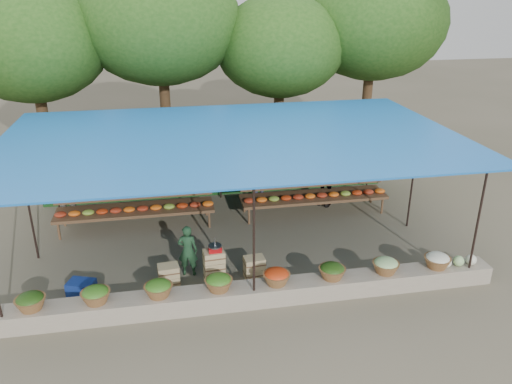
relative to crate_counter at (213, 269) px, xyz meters
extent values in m
plane|color=brown|center=(0.72, 1.80, -0.31)|extent=(60.00, 60.00, 0.00)
cube|color=gray|center=(0.72, -0.95, -0.11)|extent=(10.60, 0.55, 0.40)
cylinder|color=black|center=(0.72, -1.10, 1.09)|extent=(0.05, 0.05, 2.80)
cylinder|color=black|center=(5.52, -1.10, 1.09)|extent=(0.05, 0.05, 2.80)
cylinder|color=black|center=(-4.08, 1.80, 1.09)|extent=(0.05, 0.05, 2.80)
cylinder|color=black|center=(5.52, 1.80, 1.09)|extent=(0.05, 0.05, 2.80)
cylinder|color=black|center=(-4.08, 4.70, 1.09)|extent=(0.05, 0.05, 2.80)
cylinder|color=black|center=(0.72, 4.70, 1.09)|extent=(0.05, 0.05, 2.80)
cylinder|color=black|center=(5.52, 4.70, 1.09)|extent=(0.05, 0.05, 2.80)
cube|color=#175DB1|center=(0.72, 1.80, 2.49)|extent=(10.80, 6.60, 0.04)
cube|color=#175DB1|center=(0.72, -0.20, 2.31)|extent=(10.80, 2.19, 0.26)
cube|color=#175DB1|center=(0.72, 3.80, 2.31)|extent=(10.80, 2.19, 0.26)
cylinder|color=gray|center=(0.72, 3.20, 1.71)|extent=(9.60, 0.01, 0.01)
ellipsoid|color=gold|center=(-3.78, 3.20, 1.43)|extent=(0.23, 0.17, 0.30)
ellipsoid|color=gold|center=(-3.13, 3.20, 1.43)|extent=(0.23, 0.17, 0.30)
ellipsoid|color=gold|center=(-2.49, 3.20, 1.43)|extent=(0.23, 0.17, 0.30)
ellipsoid|color=gold|center=(-1.85, 3.20, 1.43)|extent=(0.23, 0.17, 0.30)
ellipsoid|color=gold|center=(-1.20, 3.20, 1.43)|extent=(0.23, 0.17, 0.30)
ellipsoid|color=gold|center=(-0.56, 3.20, 1.43)|extent=(0.23, 0.17, 0.30)
ellipsoid|color=gold|center=(0.08, 3.20, 1.43)|extent=(0.23, 0.17, 0.30)
ellipsoid|color=gold|center=(0.72, 3.20, 1.43)|extent=(0.23, 0.17, 0.30)
ellipsoid|color=gold|center=(1.37, 3.20, 1.43)|extent=(0.23, 0.17, 0.30)
ellipsoid|color=gold|center=(2.01, 3.20, 1.43)|extent=(0.23, 0.17, 0.30)
ellipsoid|color=gold|center=(2.65, 3.20, 1.43)|extent=(0.23, 0.17, 0.30)
ellipsoid|color=gold|center=(3.30, 3.20, 1.43)|extent=(0.23, 0.17, 0.30)
ellipsoid|color=gold|center=(3.94, 3.20, 1.43)|extent=(0.23, 0.17, 0.30)
ellipsoid|color=gold|center=(4.58, 3.20, 1.43)|extent=(0.23, 0.17, 0.30)
ellipsoid|color=gold|center=(5.22, 3.20, 1.43)|extent=(0.23, 0.17, 0.30)
ellipsoid|color=#244512|center=(-3.58, -0.95, 0.31)|extent=(0.52, 0.52, 0.23)
ellipsoid|color=#386F1D|center=(-2.38, -0.95, 0.31)|extent=(0.52, 0.52, 0.23)
ellipsoid|color=#386F1D|center=(-1.18, -0.95, 0.31)|extent=(0.52, 0.52, 0.23)
ellipsoid|color=#386F1D|center=(0.02, -0.95, 0.31)|extent=(0.52, 0.52, 0.23)
ellipsoid|color=#BB310F|center=(1.22, -0.95, 0.31)|extent=(0.52, 0.52, 0.23)
ellipsoid|color=#244512|center=(2.42, -0.95, 0.31)|extent=(0.52, 0.52, 0.23)
ellipsoid|color=#99C87D|center=(3.62, -0.95, 0.31)|extent=(0.52, 0.52, 0.23)
ellipsoid|color=beige|center=(4.82, -0.95, 0.31)|extent=(0.52, 0.52, 0.23)
cube|color=#19471B|center=(0.72, 4.95, 0.94)|extent=(10.60, 0.06, 2.50)
cylinder|color=#351D13|center=(-4.78, 7.60, 1.67)|extent=(0.36, 0.36, 3.97)
ellipsoid|color=#193E10|center=(-4.78, 7.60, 4.15)|extent=(4.77, 4.77, 3.69)
cylinder|color=#351D13|center=(-0.78, 8.00, 1.93)|extent=(0.36, 0.36, 4.48)
ellipsoid|color=#193E10|center=(-0.78, 8.00, 4.73)|extent=(5.39, 5.39, 4.17)
cylinder|color=#351D13|center=(3.22, 7.70, 1.55)|extent=(0.36, 0.36, 3.71)
ellipsoid|color=#193E10|center=(3.22, 7.70, 3.87)|extent=(4.47, 4.47, 3.45)
cylinder|color=#351D13|center=(6.72, 8.10, 1.87)|extent=(0.36, 0.36, 4.35)
ellipsoid|color=#193E10|center=(6.72, 8.10, 4.59)|extent=(5.24, 5.24, 4.05)
cube|color=#48321D|center=(-1.78, 3.10, 0.19)|extent=(4.20, 0.95, 0.08)
cube|color=#48321D|center=(-1.78, 3.40, 0.47)|extent=(4.20, 0.35, 0.06)
cylinder|color=#48321D|center=(-3.73, 2.70, -0.06)|extent=(0.06, 0.06, 0.50)
cylinder|color=#48321D|center=(0.17, 2.70, -0.06)|extent=(0.06, 0.06, 0.50)
cylinder|color=#48321D|center=(-3.73, 3.50, -0.06)|extent=(0.06, 0.06, 0.50)
cylinder|color=#48321D|center=(0.17, 3.50, -0.06)|extent=(0.06, 0.06, 0.50)
ellipsoid|color=#A52E17|center=(-3.68, 2.95, 0.29)|extent=(0.31, 0.26, 0.13)
ellipsoid|color=#85A934|center=(-3.68, 3.40, 0.56)|extent=(0.26, 0.22, 0.12)
ellipsoid|color=orange|center=(-3.33, 2.95, 0.29)|extent=(0.31, 0.26, 0.13)
ellipsoid|color=#BB310F|center=(-3.33, 3.40, 0.56)|extent=(0.26, 0.22, 0.12)
ellipsoid|color=#85A934|center=(-2.98, 2.95, 0.29)|extent=(0.31, 0.26, 0.13)
ellipsoid|color=#A52E17|center=(-2.98, 3.40, 0.56)|extent=(0.26, 0.22, 0.12)
ellipsoid|color=#BB310F|center=(-2.63, 2.95, 0.29)|extent=(0.31, 0.26, 0.13)
ellipsoid|color=orange|center=(-2.63, 3.40, 0.56)|extent=(0.26, 0.22, 0.12)
ellipsoid|color=#A52E17|center=(-2.28, 2.95, 0.29)|extent=(0.31, 0.26, 0.13)
ellipsoid|color=#A52E17|center=(-2.28, 3.40, 0.56)|extent=(0.26, 0.22, 0.12)
ellipsoid|color=orange|center=(-1.93, 2.95, 0.29)|extent=(0.31, 0.26, 0.13)
ellipsoid|color=orange|center=(-1.93, 3.40, 0.56)|extent=(0.26, 0.22, 0.12)
ellipsoid|color=#A52E17|center=(-1.58, 2.95, 0.29)|extent=(0.31, 0.26, 0.13)
ellipsoid|color=#85A934|center=(-1.58, 3.40, 0.56)|extent=(0.26, 0.22, 0.12)
ellipsoid|color=orange|center=(-1.23, 2.95, 0.29)|extent=(0.31, 0.26, 0.13)
ellipsoid|color=#BB310F|center=(-1.23, 3.40, 0.56)|extent=(0.26, 0.22, 0.12)
ellipsoid|color=#85A934|center=(-0.88, 2.95, 0.29)|extent=(0.31, 0.26, 0.13)
ellipsoid|color=#A52E17|center=(-0.88, 3.40, 0.56)|extent=(0.26, 0.22, 0.12)
ellipsoid|color=#BB310F|center=(-0.53, 2.95, 0.29)|extent=(0.31, 0.26, 0.13)
ellipsoid|color=orange|center=(-0.53, 3.40, 0.56)|extent=(0.26, 0.22, 0.12)
ellipsoid|color=#A52E17|center=(-0.18, 2.95, 0.29)|extent=(0.31, 0.26, 0.13)
ellipsoid|color=#A52E17|center=(-0.18, 3.40, 0.56)|extent=(0.26, 0.22, 0.12)
ellipsoid|color=orange|center=(0.17, 2.95, 0.29)|extent=(0.31, 0.26, 0.13)
ellipsoid|color=orange|center=(0.17, 3.40, 0.56)|extent=(0.26, 0.22, 0.12)
cube|color=#48321D|center=(3.22, 3.10, 0.19)|extent=(4.20, 0.95, 0.08)
cube|color=#48321D|center=(3.22, 3.40, 0.47)|extent=(4.20, 0.35, 0.06)
cylinder|color=#48321D|center=(1.27, 2.70, -0.06)|extent=(0.06, 0.06, 0.50)
cylinder|color=#48321D|center=(5.17, 2.70, -0.06)|extent=(0.06, 0.06, 0.50)
cylinder|color=#48321D|center=(1.27, 3.50, -0.06)|extent=(0.06, 0.06, 0.50)
cylinder|color=#48321D|center=(5.17, 3.50, -0.06)|extent=(0.06, 0.06, 0.50)
ellipsoid|color=#A52E17|center=(1.32, 2.95, 0.29)|extent=(0.31, 0.26, 0.13)
ellipsoid|color=#85A934|center=(1.32, 3.40, 0.56)|extent=(0.26, 0.22, 0.12)
ellipsoid|color=orange|center=(1.67, 2.95, 0.29)|extent=(0.31, 0.26, 0.13)
ellipsoid|color=#BB310F|center=(1.67, 3.40, 0.56)|extent=(0.26, 0.22, 0.12)
ellipsoid|color=#85A934|center=(2.02, 2.95, 0.29)|extent=(0.31, 0.26, 0.13)
ellipsoid|color=#A52E17|center=(2.02, 3.40, 0.56)|extent=(0.26, 0.22, 0.12)
ellipsoid|color=#BB310F|center=(2.37, 2.95, 0.29)|extent=(0.31, 0.26, 0.13)
ellipsoid|color=orange|center=(2.37, 3.40, 0.56)|extent=(0.26, 0.22, 0.12)
ellipsoid|color=#A52E17|center=(2.72, 2.95, 0.29)|extent=(0.31, 0.26, 0.13)
ellipsoid|color=#A52E17|center=(2.72, 3.40, 0.56)|extent=(0.26, 0.22, 0.12)
ellipsoid|color=orange|center=(3.07, 2.95, 0.29)|extent=(0.31, 0.26, 0.13)
ellipsoid|color=orange|center=(3.07, 3.40, 0.56)|extent=(0.26, 0.22, 0.12)
ellipsoid|color=#A52E17|center=(3.42, 2.95, 0.29)|extent=(0.31, 0.26, 0.13)
ellipsoid|color=#85A934|center=(3.42, 3.40, 0.56)|extent=(0.26, 0.22, 0.12)
ellipsoid|color=orange|center=(3.77, 2.95, 0.29)|extent=(0.31, 0.26, 0.13)
ellipsoid|color=#BB310F|center=(3.77, 3.40, 0.56)|extent=(0.26, 0.22, 0.12)
ellipsoid|color=#85A934|center=(4.12, 2.95, 0.29)|extent=(0.31, 0.26, 0.13)
ellipsoid|color=#A52E17|center=(4.12, 3.40, 0.56)|extent=(0.26, 0.22, 0.12)
ellipsoid|color=#BB310F|center=(4.47, 2.95, 0.29)|extent=(0.31, 0.26, 0.13)
ellipsoid|color=orange|center=(4.47, 3.40, 0.56)|extent=(0.26, 0.22, 0.12)
ellipsoid|color=#A52E17|center=(4.82, 2.95, 0.29)|extent=(0.31, 0.26, 0.13)
ellipsoid|color=#A52E17|center=(4.82, 3.40, 0.56)|extent=(0.26, 0.22, 0.12)
ellipsoid|color=orange|center=(5.17, 2.95, 0.29)|extent=(0.31, 0.26, 0.13)
ellipsoid|color=orange|center=(5.17, 3.40, 0.56)|extent=(0.26, 0.22, 0.12)
cube|color=tan|center=(-0.97, 0.00, -0.19)|extent=(0.48, 0.38, 0.25)
cube|color=tan|center=(-0.97, 0.00, 0.07)|extent=(0.48, 0.38, 0.25)
cube|color=tan|center=(0.03, 0.00, -0.19)|extent=(0.48, 0.38, 0.25)
cube|color=tan|center=(0.03, 0.00, 0.07)|extent=(0.48, 0.38, 0.25)
cube|color=tan|center=(0.03, 0.00, 0.33)|extent=(0.48, 0.38, 0.25)
cube|color=tan|center=(0.93, 0.00, -0.19)|extent=(0.48, 0.38, 0.25)
cube|color=tan|center=(0.93, 0.00, 0.07)|extent=(0.48, 0.38, 0.25)
cube|color=#B30E12|center=(0.06, 0.00, 0.51)|extent=(0.28, 0.24, 0.11)
cylinder|color=gray|center=(0.06, 0.00, 0.58)|extent=(0.30, 0.30, 0.03)
cylinder|color=gray|center=(0.06, 0.00, 0.67)|extent=(0.03, 0.03, 0.20)
imported|color=#1C3E24|center=(-0.52, 0.41, 0.30)|extent=(0.50, 0.37, 1.23)
imported|color=slate|center=(-3.57, 3.67, 0.58)|extent=(0.90, 0.73, 1.77)
imported|color=slate|center=(1.79, 3.91, 0.50)|extent=(1.07, 0.64, 1.63)
imported|color=slate|center=(3.74, 3.63, 0.58)|extent=(1.05, 1.05, 1.78)
cube|color=navy|center=(-2.82, 0.00, -0.15)|extent=(0.64, 0.55, 0.33)
camera|label=1|loc=(-0.80, -9.54, 5.83)|focal=35.00mm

